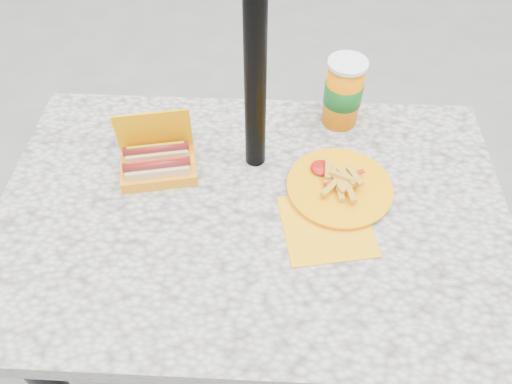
{
  "coord_description": "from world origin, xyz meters",
  "views": [
    {
      "loc": [
        0.04,
        -0.73,
        1.66
      ],
      "look_at": [
        0.01,
        0.01,
        0.8
      ],
      "focal_mm": 35.0,
      "sensor_mm": 36.0,
      "label": 1
    }
  ],
  "objects_px": {
    "hotdog_box": "(158,162)",
    "fries_plate": "(338,189)",
    "umbrella_pole": "(255,38)",
    "soda_cup": "(343,93)"
  },
  "relations": [
    {
      "from": "umbrella_pole",
      "to": "soda_cup",
      "type": "distance_m",
      "value": 0.37
    },
    {
      "from": "fries_plate",
      "to": "soda_cup",
      "type": "distance_m",
      "value": 0.27
    },
    {
      "from": "hotdog_box",
      "to": "soda_cup",
      "type": "bearing_deg",
      "value": 13.21
    },
    {
      "from": "fries_plate",
      "to": "soda_cup",
      "type": "bearing_deg",
      "value": 86.0
    },
    {
      "from": "hotdog_box",
      "to": "fries_plate",
      "type": "bearing_deg",
      "value": -18.08
    },
    {
      "from": "fries_plate",
      "to": "hotdog_box",
      "type": "bearing_deg",
      "value": 173.67
    },
    {
      "from": "umbrella_pole",
      "to": "fries_plate",
      "type": "relative_size",
      "value": 6.24
    },
    {
      "from": "soda_cup",
      "to": "fries_plate",
      "type": "bearing_deg",
      "value": -94.0
    },
    {
      "from": "hotdog_box",
      "to": "soda_cup",
      "type": "height_order",
      "value": "soda_cup"
    },
    {
      "from": "hotdog_box",
      "to": "fries_plate",
      "type": "height_order",
      "value": "hotdog_box"
    }
  ]
}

